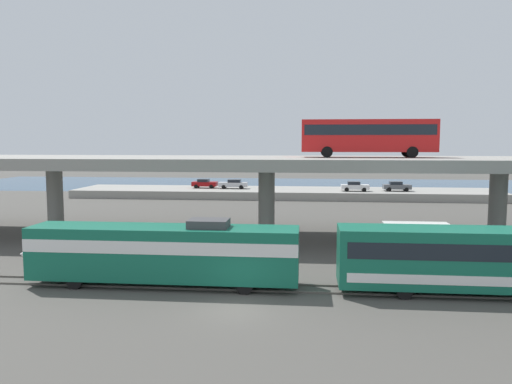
{
  "coord_description": "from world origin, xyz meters",
  "views": [
    {
      "loc": [
        3.65,
        -25.48,
        8.85
      ],
      "look_at": [
        -1.31,
        23.3,
        3.93
      ],
      "focal_mm": 35.07,
      "sensor_mm": 36.0,
      "label": 1
    }
  ],
  "objects_px": {
    "parked_car_0": "(355,186)",
    "parked_car_1": "(397,186)",
    "transit_bus_on_overpass": "(368,135)",
    "train_locomotive": "(151,250)",
    "parked_car_2": "(233,184)",
    "parked_car_3": "(204,183)",
    "service_truck_west": "(429,243)"
  },
  "relations": [
    {
      "from": "parked_car_2",
      "to": "parked_car_1",
      "type": "bearing_deg",
      "value": 176.53
    },
    {
      "from": "transit_bus_on_overpass",
      "to": "parked_car_3",
      "type": "height_order",
      "value": "transit_bus_on_overpass"
    },
    {
      "from": "parked_car_1",
      "to": "parked_car_3",
      "type": "distance_m",
      "value": 30.89
    },
    {
      "from": "train_locomotive",
      "to": "parked_car_1",
      "type": "xyz_separation_m",
      "value": [
        23.48,
        49.63,
        -0.18
      ]
    },
    {
      "from": "parked_car_0",
      "to": "parked_car_1",
      "type": "height_order",
      "value": "same"
    },
    {
      "from": "service_truck_west",
      "to": "parked_car_3",
      "type": "height_order",
      "value": "service_truck_west"
    },
    {
      "from": "service_truck_west",
      "to": "parked_car_0",
      "type": "bearing_deg",
      "value": 91.79
    },
    {
      "from": "train_locomotive",
      "to": "parked_car_2",
      "type": "bearing_deg",
      "value": -87.31
    },
    {
      "from": "transit_bus_on_overpass",
      "to": "parked_car_2",
      "type": "bearing_deg",
      "value": -63.04
    },
    {
      "from": "parked_car_2",
      "to": "parked_car_3",
      "type": "distance_m",
      "value": 4.97
    },
    {
      "from": "parked_car_0",
      "to": "service_truck_west",
      "type": "bearing_deg",
      "value": -88.21
    },
    {
      "from": "service_truck_west",
      "to": "parked_car_2",
      "type": "relative_size",
      "value": 1.46
    },
    {
      "from": "train_locomotive",
      "to": "parked_car_0",
      "type": "bearing_deg",
      "value": -109.17
    },
    {
      "from": "parked_car_0",
      "to": "parked_car_3",
      "type": "distance_m",
      "value": 24.49
    },
    {
      "from": "train_locomotive",
      "to": "parked_car_3",
      "type": "height_order",
      "value": "train_locomotive"
    },
    {
      "from": "transit_bus_on_overpass",
      "to": "parked_car_0",
      "type": "distance_m",
      "value": 32.83
    },
    {
      "from": "parked_car_0",
      "to": "parked_car_2",
      "type": "xyz_separation_m",
      "value": [
        -19.38,
        2.38,
        0.0
      ]
    },
    {
      "from": "transit_bus_on_overpass",
      "to": "parked_car_1",
      "type": "bearing_deg",
      "value": -104.47
    },
    {
      "from": "service_truck_west",
      "to": "parked_car_2",
      "type": "height_order",
      "value": "service_truck_west"
    },
    {
      "from": "parked_car_0",
      "to": "parked_car_1",
      "type": "distance_m",
      "value": 6.55
    },
    {
      "from": "train_locomotive",
      "to": "transit_bus_on_overpass",
      "type": "distance_m",
      "value": 23.79
    },
    {
      "from": "parked_car_0",
      "to": "parked_car_1",
      "type": "relative_size",
      "value": 1.01
    },
    {
      "from": "train_locomotive",
      "to": "parked_car_3",
      "type": "distance_m",
      "value": 52.29
    },
    {
      "from": "train_locomotive",
      "to": "parked_car_2",
      "type": "relative_size",
      "value": 3.81
    },
    {
      "from": "service_truck_west",
      "to": "parked_car_0",
      "type": "relative_size",
      "value": 1.59
    },
    {
      "from": "transit_bus_on_overpass",
      "to": "parked_car_3",
      "type": "xyz_separation_m",
      "value": [
        -22.37,
        34.85,
        -7.5
      ]
    },
    {
      "from": "parked_car_1",
      "to": "service_truck_west",
      "type": "bearing_deg",
      "value": -96.89
    },
    {
      "from": "transit_bus_on_overpass",
      "to": "parked_car_1",
      "type": "distance_m",
      "value": 34.6
    },
    {
      "from": "train_locomotive",
      "to": "service_truck_west",
      "type": "xyz_separation_m",
      "value": [
        18.29,
        6.7,
        -0.55
      ]
    },
    {
      "from": "train_locomotive",
      "to": "parked_car_1",
      "type": "distance_m",
      "value": 54.91
    },
    {
      "from": "transit_bus_on_overpass",
      "to": "train_locomotive",
      "type": "bearing_deg",
      "value": 48.38
    },
    {
      "from": "train_locomotive",
      "to": "transit_bus_on_overpass",
      "type": "bearing_deg",
      "value": -131.62
    }
  ]
}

